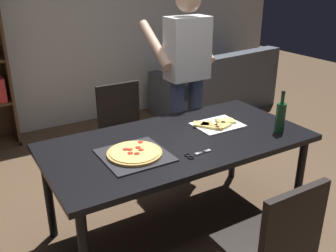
# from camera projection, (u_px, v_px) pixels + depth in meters

# --- Properties ---
(ground_plane) EXTENTS (12.00, 12.00, 0.00)m
(ground_plane) POSITION_uv_depth(u_px,v_px,m) (178.00, 226.00, 2.98)
(ground_plane) COLOR brown
(back_wall) EXTENTS (6.40, 0.10, 2.80)m
(back_wall) POSITION_uv_depth(u_px,v_px,m) (63.00, 12.00, 4.51)
(back_wall) COLOR silver
(back_wall) RESTS_ON ground_plane
(dining_table) EXTENTS (1.89, 0.94, 0.75)m
(dining_table) POSITION_uv_depth(u_px,v_px,m) (179.00, 148.00, 2.72)
(dining_table) COLOR black
(dining_table) RESTS_ON ground_plane
(chair_near_camera) EXTENTS (0.42, 0.42, 0.90)m
(chair_near_camera) POSITION_uv_depth(u_px,v_px,m) (274.00, 243.00, 2.02)
(chair_near_camera) COLOR black
(chair_near_camera) RESTS_ON ground_plane
(chair_far_side) EXTENTS (0.42, 0.42, 0.90)m
(chair_far_side) POSITION_uv_depth(u_px,v_px,m) (124.00, 126.00, 3.54)
(chair_far_side) COLOR black
(chair_far_side) RESTS_ON ground_plane
(couch) EXTENTS (1.79, 1.06, 0.85)m
(couch) POSITION_uv_depth(u_px,v_px,m) (217.00, 90.00, 5.34)
(couch) COLOR #4C515B
(couch) RESTS_ON ground_plane
(person_serving_pizza) EXTENTS (0.55, 0.54, 1.75)m
(person_serving_pizza) POSITION_uv_depth(u_px,v_px,m) (186.00, 73.00, 3.44)
(person_serving_pizza) COLOR #38476B
(person_serving_pizza) RESTS_ON ground_plane
(pepperoni_pizza_on_tray) EXTENTS (0.42, 0.42, 0.04)m
(pepperoni_pizza_on_tray) POSITION_uv_depth(u_px,v_px,m) (135.00, 154.00, 2.45)
(pepperoni_pizza_on_tray) COLOR #2D2D33
(pepperoni_pizza_on_tray) RESTS_ON dining_table
(pizza_slices_on_towel) EXTENTS (0.37, 0.28, 0.03)m
(pizza_slices_on_towel) POSITION_uv_depth(u_px,v_px,m) (216.00, 125.00, 2.92)
(pizza_slices_on_towel) COLOR white
(pizza_slices_on_towel) RESTS_ON dining_table
(wine_bottle) EXTENTS (0.07, 0.07, 0.32)m
(wine_bottle) POSITION_uv_depth(u_px,v_px,m) (281.00, 117.00, 2.78)
(wine_bottle) COLOR #194723
(wine_bottle) RESTS_ON dining_table
(kitchen_scissors) EXTENTS (0.19, 0.08, 0.01)m
(kitchen_scissors) POSITION_uv_depth(u_px,v_px,m) (194.00, 155.00, 2.46)
(kitchen_scissors) COLOR silver
(kitchen_scissors) RESTS_ON dining_table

